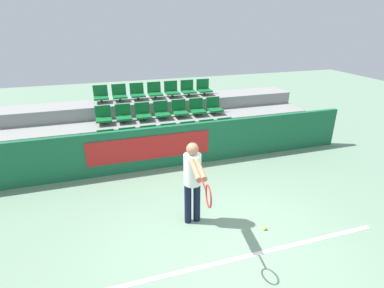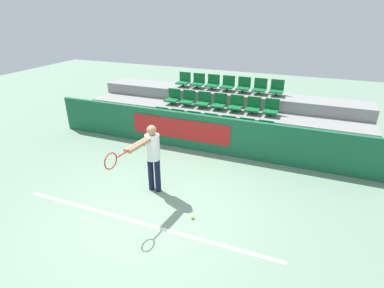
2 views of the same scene
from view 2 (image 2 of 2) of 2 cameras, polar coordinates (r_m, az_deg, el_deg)
ground_plane at (r=6.40m, az=-8.10°, el=-12.92°), size 30.00×30.00×0.00m
court_baseline at (r=6.18m, az=-9.65°, el=-14.62°), size 5.55×0.08×0.01m
barrier_wall at (r=8.63m, az=1.79°, el=2.10°), size 9.73×0.14×1.11m
bleacher_tier_front at (r=9.27m, az=3.05°, el=1.29°), size 9.33×0.98×0.39m
bleacher_tier_middle at (r=10.07m, az=4.88°, el=4.38°), size 9.33×0.98×0.77m
bleacher_tier_back at (r=10.90m, az=6.44°, el=7.00°), size 9.33×0.98×1.16m
stadium_chair_0 at (r=9.84m, az=-6.01°, el=5.14°), size 0.44×0.45×0.50m
stadium_chair_1 at (r=9.61m, az=-3.02°, el=4.75°), size 0.44×0.45×0.50m
stadium_chair_2 at (r=9.40m, az=0.10°, el=4.33°), size 0.44×0.45×0.50m
stadium_chair_3 at (r=9.22m, az=3.35°, el=3.87°), size 0.44×0.45×0.50m
stadium_chair_4 at (r=9.08m, az=6.71°, el=3.39°), size 0.44×0.45×0.50m
stadium_chair_5 at (r=8.97m, az=10.17°, el=2.88°), size 0.44×0.45×0.50m
stadium_chair_6 at (r=8.89m, az=13.69°, el=2.34°), size 0.44×0.45×0.50m
stadium_chair_7 at (r=10.56m, az=-3.66°, el=8.81°), size 0.44×0.45×0.50m
stadium_chair_8 at (r=10.34m, az=-0.81°, el=8.51°), size 0.44×0.45×0.50m
stadium_chair_9 at (r=10.15m, az=2.15°, el=8.18°), size 0.44×0.45×0.50m
stadium_chair_10 at (r=9.99m, az=5.21°, el=7.82°), size 0.44×0.45×0.50m
stadium_chair_11 at (r=9.85m, az=8.36°, el=7.42°), size 0.44×0.45×0.50m
stadium_chair_12 at (r=9.75m, az=11.57°, el=6.98°), size 0.44×0.45×0.50m
stadium_chair_13 at (r=9.68m, az=14.84°, el=6.52°), size 0.44×0.45×0.50m
stadium_chair_14 at (r=11.33m, az=-1.58°, el=11.98°), size 0.44×0.45×0.50m
stadium_chair_15 at (r=11.13m, az=1.14°, el=11.75°), size 0.44×0.45×0.50m
stadium_chair_16 at (r=10.95m, az=3.94°, el=11.48°), size 0.44×0.45×0.50m
stadium_chair_17 at (r=10.80m, az=6.82°, el=11.18°), size 0.44×0.45×0.50m
stadium_chair_18 at (r=10.68m, az=9.77°, el=10.83°), size 0.44×0.45×0.50m
stadium_chair_19 at (r=10.58m, az=12.78°, el=10.46°), size 0.44×0.45×0.50m
stadium_chair_20 at (r=10.51m, az=15.82°, el=10.04°), size 0.44×0.45×0.50m
tennis_player at (r=6.54m, az=-7.86°, el=-1.72°), size 0.35×1.57×1.61m
tennis_ball at (r=6.18m, az=0.07°, el=-13.80°), size 0.07×0.07×0.07m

